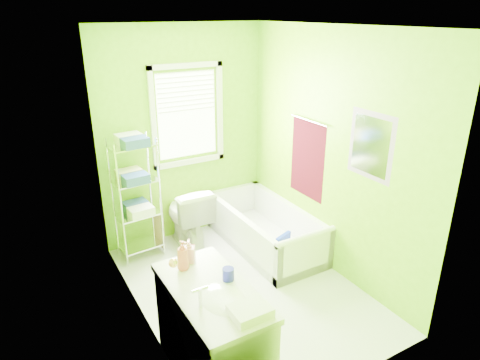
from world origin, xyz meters
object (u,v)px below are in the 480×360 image
bathtub (266,234)px  toilet (188,216)px  vanity (213,330)px  wire_shelf_unit (136,186)px

bathtub → toilet: 0.99m
bathtub → vanity: vanity is taller
wire_shelf_unit → bathtub: bearing=-23.0°
vanity → bathtub: bearing=45.1°
bathtub → wire_shelf_unit: bearing=157.0°
toilet → wire_shelf_unit: wire_shelf_unit is taller
bathtub → vanity: size_ratio=1.52×
toilet → vanity: (-0.64, -1.97, 0.04)m
bathtub → wire_shelf_unit: size_ratio=1.12×
vanity → wire_shelf_unit: 2.09m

